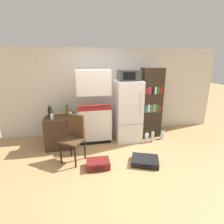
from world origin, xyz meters
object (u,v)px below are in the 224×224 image
at_px(refrigerator, 128,111).
at_px(bottle_milk_white, 52,116).
at_px(microwave, 129,75).
at_px(suitcase_large_flat, 145,161).
at_px(bottle_olive_oil, 67,111).
at_px(bottle_wine_dark, 50,112).
at_px(suitcase_small_flat, 98,164).
at_px(side_table, 61,131).
at_px(bottle_green_tall, 52,114).
at_px(kitchen_hutch, 94,110).
at_px(bottle_clear_short, 71,115).
at_px(water_bottle_front, 163,135).
at_px(bookshelf, 151,103).
at_px(water_bottle_middle, 153,137).
at_px(chair, 75,134).
at_px(water_bottle_back, 147,138).

relative_size(refrigerator, bottle_milk_white, 9.62).
height_order(microwave, suitcase_large_flat, microwave).
height_order(refrigerator, microwave, microwave).
bearing_deg(bottle_olive_oil, microwave, -1.30).
relative_size(microwave, bottle_wine_dark, 1.91).
bearing_deg(refrigerator, microwave, -106.35).
height_order(microwave, suitcase_small_flat, microwave).
bearing_deg(side_table, refrigerator, 0.81).
bearing_deg(microwave, suitcase_large_flat, -87.90).
xyz_separation_m(microwave, suitcase_large_flat, (0.05, -1.23, -1.69)).
relative_size(refrigerator, suitcase_large_flat, 2.38).
distance_m(side_table, bottle_green_tall, 0.54).
distance_m(kitchen_hutch, microwave, 1.25).
xyz_separation_m(bottle_clear_short, water_bottle_front, (2.45, 0.11, -0.75)).
height_order(bottle_olive_oil, suitcase_large_flat, bottle_olive_oil).
height_order(side_table, kitchen_hutch, kitchen_hutch).
bearing_deg(bookshelf, side_table, -175.95).
bearing_deg(microwave, bottle_green_tall, -175.37).
xyz_separation_m(bottle_clear_short, bottle_milk_white, (-0.43, 0.02, -0.01)).
bearing_deg(bookshelf, suitcase_small_flat, -141.03).
distance_m(kitchen_hutch, suitcase_large_flat, 1.81).
bearing_deg(bottle_milk_white, bottle_green_tall, 95.69).
xyz_separation_m(bookshelf, bottle_milk_white, (-2.61, -0.40, -0.10)).
bearing_deg(bottle_green_tall, bookshelf, 6.67).
distance_m(bottle_green_tall, bottle_olive_oil, 0.39).
height_order(bookshelf, water_bottle_front, bookshelf).
relative_size(kitchen_hutch, water_bottle_middle, 5.71).
relative_size(bottle_green_tall, bottle_milk_white, 1.58).
distance_m(bottle_clear_short, chair, 0.57).
height_order(side_table, refrigerator, refrigerator).
bearing_deg(bookshelf, refrigerator, -168.00).
relative_size(bookshelf, water_bottle_front, 6.86).
distance_m(kitchen_hutch, bookshelf, 1.60).
xyz_separation_m(microwave, bookshelf, (0.71, 0.15, -0.79)).
bearing_deg(bottle_olive_oil, suitcase_small_flat, -63.24).
distance_m(bottle_wine_dark, chair, 1.00).
distance_m(bottle_clear_short, water_bottle_back, 2.07).
xyz_separation_m(side_table, bottle_clear_short, (0.29, -0.25, 0.48)).
height_order(kitchen_hutch, suitcase_small_flat, kitchen_hutch).
relative_size(refrigerator, water_bottle_back, 5.27).
distance_m(microwave, bottle_milk_white, 2.12).
relative_size(suitcase_large_flat, suitcase_small_flat, 1.43).
relative_size(bottle_olive_oil, chair, 0.26).
bearing_deg(bottle_clear_short, bottle_wine_dark, 153.45).
bearing_deg(bottle_green_tall, bottle_olive_oil, 28.89).
bearing_deg(bottle_olive_oil, water_bottle_front, -4.36).
distance_m(bookshelf, suitcase_large_flat, 1.78).
bearing_deg(side_table, chair, -63.99).
bearing_deg(bottle_milk_white, suitcase_large_flat, -26.74).
xyz_separation_m(bottle_milk_white, water_bottle_back, (2.37, -0.03, -0.73)).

